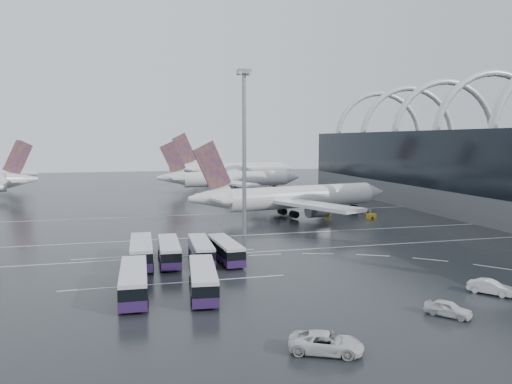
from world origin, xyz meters
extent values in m
plane|color=black|center=(0.00, 0.00, 0.00)|extent=(420.00, 420.00, 0.00)
torus|color=silver|center=(58.00, 28.00, 18.00)|extent=(33.80, 1.80, 33.80)
torus|color=silver|center=(58.00, 47.00, 18.00)|extent=(33.80, 1.80, 33.80)
torus|color=silver|center=(58.00, 66.00, 18.00)|extent=(33.80, 1.80, 33.80)
torus|color=silver|center=(58.00, 85.00, 18.00)|extent=(33.80, 1.80, 33.80)
cube|color=silver|center=(0.00, -2.00, 0.01)|extent=(120.00, 0.25, 0.01)
cube|color=silver|center=(0.00, 12.00, 0.01)|extent=(120.00, 0.25, 0.01)
cube|color=silver|center=(0.00, 40.00, 0.01)|extent=(120.00, 0.25, 0.01)
cube|color=silver|center=(-24.00, -16.00, 0.01)|extent=(28.00, 0.25, 0.01)
cube|color=silver|center=(-24.00, 0.00, 0.01)|extent=(28.00, 0.25, 0.01)
cylinder|color=silver|center=(9.62, 31.69, 4.56)|extent=(37.61, 12.94, 5.19)
cone|color=silver|center=(30.50, 36.18, 4.56)|extent=(6.34, 6.20, 5.19)
cone|color=silver|center=(-13.01, 26.81, 5.46)|extent=(9.84, 6.96, 5.19)
cube|color=#411866|center=(-12.14, 27.00, 12.08)|extent=(8.54, 2.34, 11.00)
cube|color=silver|center=(-11.26, 27.19, 5.46)|extent=(7.33, 16.59, 0.45)
cube|color=silver|center=(8.48, 20.00, 4.03)|extent=(14.87, 22.97, 0.72)
cube|color=silver|center=(3.77, 41.86, 4.03)|extent=(6.32, 22.38, 0.72)
cylinder|color=slate|center=(10.44, 23.63, 2.42)|extent=(5.45, 4.01, 3.04)
cylinder|color=slate|center=(7.05, 39.37, 2.42)|extent=(5.45, 4.01, 3.04)
cube|color=black|center=(6.12, 30.93, 0.98)|extent=(11.70, 7.86, 1.97)
cylinder|color=silver|center=(6.44, 88.78, 4.51)|extent=(35.90, 7.15, 5.13)
cone|color=silver|center=(26.89, 89.95, 4.51)|extent=(5.59, 5.42, 5.13)
cone|color=silver|center=(-15.78, 87.51, 5.40)|extent=(9.12, 5.63, 5.13)
cube|color=#411866|center=(-14.90, 87.56, 11.94)|extent=(8.54, 1.02, 10.87)
cube|color=silver|center=(-14.01, 87.61, 5.40)|extent=(4.88, 16.12, 0.44)
cube|color=silver|center=(3.54, 77.54, 3.98)|extent=(11.80, 22.96, 0.71)
cube|color=silver|center=(2.28, 99.62, 3.98)|extent=(9.48, 22.80, 0.71)
cylinder|color=slate|center=(6.01, 80.78, 2.39)|extent=(5.03, 3.28, 3.01)
cylinder|color=slate|center=(5.10, 96.68, 2.39)|extent=(5.03, 3.28, 3.01)
cube|color=black|center=(2.91, 88.58, 0.97)|extent=(10.92, 6.26, 1.95)
cylinder|color=silver|center=(15.69, 124.89, 5.32)|extent=(40.50, 17.84, 6.05)
cone|color=silver|center=(38.03, 131.85, 5.32)|extent=(7.77, 7.63, 6.05)
cone|color=silver|center=(-8.64, 117.31, 6.36)|extent=(11.75, 8.88, 6.05)
cube|color=#411866|center=(-7.64, 117.62, 14.08)|extent=(9.78, 3.59, 12.82)
cube|color=silver|center=(-6.65, 117.93, 6.36)|extent=(10.06, 19.31, 0.52)
cube|color=silver|center=(15.59, 111.21, 4.69)|extent=(19.12, 26.30, 0.83)
cube|color=silver|center=(7.83, 136.09, 4.69)|extent=(9.68, 26.63, 0.83)
cylinder|color=slate|center=(17.49, 115.62, 2.82)|extent=(6.53, 5.09, 3.54)
cylinder|color=slate|center=(11.90, 133.54, 2.82)|extent=(6.53, 5.09, 3.54)
cube|color=black|center=(11.71, 123.65, 1.15)|extent=(13.93, 10.09, 2.29)
cone|color=silver|center=(-60.81, 89.06, 5.52)|extent=(10.21, 7.72, 5.25)
cube|color=#411866|center=(-61.67, 88.79, 12.23)|extent=(8.49, 3.13, 11.13)
cube|color=silver|center=(-62.54, 88.52, 5.52)|extent=(8.76, 16.77, 0.45)
cone|color=silver|center=(-65.39, 117.54, 5.50)|extent=(9.52, 6.17, 5.23)
cube|color=#411866|center=(-66.28, 117.64, 12.17)|extent=(8.69, 1.47, 11.08)
cube|color=silver|center=(-67.18, 117.73, 5.50)|extent=(5.78, 16.57, 0.45)
cube|color=#271441|center=(-27.90, -4.92, 0.93)|extent=(3.40, 13.56, 1.14)
cube|color=black|center=(-27.90, -4.92, 2.18)|extent=(3.45, 13.29, 1.35)
cube|color=silver|center=(-27.90, -4.92, 3.08)|extent=(3.40, 13.56, 0.47)
cylinder|color=black|center=(-26.58, -9.27, 0.52)|extent=(0.39, 1.05, 1.04)
cylinder|color=black|center=(-29.47, -9.19, 0.52)|extent=(0.39, 1.05, 1.04)
cylinder|color=black|center=(-26.33, -0.65, 0.52)|extent=(0.39, 1.05, 1.04)
cylinder|color=black|center=(-29.22, -0.57, 0.52)|extent=(0.39, 1.05, 1.04)
cube|color=#271441|center=(-23.98, -5.14, 0.86)|extent=(3.21, 12.54, 1.05)
cube|color=black|center=(-23.98, -5.14, 2.01)|extent=(3.26, 12.30, 1.25)
cube|color=silver|center=(-23.98, -5.14, 2.85)|extent=(3.21, 12.54, 0.43)
cylinder|color=black|center=(-22.78, -9.17, 0.48)|extent=(0.37, 0.97, 0.96)
cylinder|color=black|center=(-25.45, -9.07, 0.48)|extent=(0.37, 0.97, 0.96)
cylinder|color=black|center=(-22.50, -1.20, 0.48)|extent=(0.37, 0.97, 0.96)
cylinder|color=black|center=(-25.17, -1.11, 0.48)|extent=(0.37, 0.97, 0.96)
cube|color=#271441|center=(-19.37, -5.41, 0.84)|extent=(3.06, 12.19, 1.03)
cube|color=black|center=(-19.37, -5.41, 1.96)|extent=(3.11, 11.95, 1.21)
cube|color=silver|center=(-19.37, -5.41, 2.77)|extent=(3.06, 12.19, 0.42)
cylinder|color=black|center=(-18.19, -9.33, 0.47)|extent=(0.35, 0.94, 0.93)
cylinder|color=black|center=(-20.78, -9.25, 0.47)|extent=(0.35, 0.94, 0.93)
cylinder|color=black|center=(-17.96, -1.58, 0.47)|extent=(0.35, 0.94, 0.93)
cylinder|color=black|center=(-20.55, -1.50, 0.47)|extent=(0.35, 0.94, 0.93)
cube|color=#271441|center=(-15.83, -6.17, 0.84)|extent=(3.44, 12.21, 1.02)
cube|color=black|center=(-15.83, -6.17, 1.95)|extent=(3.47, 11.98, 1.21)
cube|color=silver|center=(-15.83, -6.17, 2.76)|extent=(3.44, 12.21, 0.42)
cylinder|color=black|center=(-14.30, -9.94, 0.46)|extent=(0.38, 0.95, 0.93)
cylinder|color=black|center=(-16.88, -10.10, 0.46)|extent=(0.38, 0.95, 0.93)
cylinder|color=black|center=(-14.78, -2.23, 0.46)|extent=(0.38, 0.95, 0.93)
cylinder|color=black|center=(-17.36, -2.39, 0.46)|extent=(0.38, 0.95, 0.93)
cube|color=#271441|center=(-29.21, -20.20, 0.91)|extent=(3.30, 13.19, 1.11)
cube|color=black|center=(-29.21, -20.20, 2.12)|extent=(3.35, 12.93, 1.31)
cube|color=silver|center=(-29.21, -20.20, 3.00)|extent=(3.30, 13.19, 0.45)
cylinder|color=black|center=(-27.93, -24.43, 0.50)|extent=(0.38, 1.02, 1.01)
cylinder|color=black|center=(-30.74, -24.35, 0.50)|extent=(0.38, 1.02, 1.01)
cylinder|color=black|center=(-27.69, -16.05, 0.50)|extent=(0.38, 1.02, 1.01)
cylinder|color=black|center=(-30.50, -15.96, 0.50)|extent=(0.38, 1.02, 1.01)
cube|color=#271441|center=(-21.43, -21.11, 0.88)|extent=(4.12, 12.91, 1.07)
cube|color=black|center=(-21.43, -21.11, 2.05)|extent=(4.15, 12.66, 1.27)
cube|color=silver|center=(-21.43, -21.11, 2.90)|extent=(4.12, 12.91, 0.44)
cylinder|color=black|center=(-20.50, -25.28, 0.49)|extent=(0.44, 1.01, 0.98)
cylinder|color=black|center=(-23.20, -25.00, 0.49)|extent=(0.44, 1.01, 0.98)
cylinder|color=black|center=(-19.66, -17.21, 0.49)|extent=(0.44, 1.01, 0.98)
cylinder|color=black|center=(-22.36, -16.93, 0.49)|extent=(0.44, 1.01, 0.98)
imported|color=silver|center=(-13.91, -39.78, 0.87)|extent=(6.89, 5.28, 1.74)
imported|color=silver|center=(1.40, -34.75, 0.79)|extent=(4.29, 4.78, 1.57)
imported|color=silver|center=(10.66, -29.68, 0.81)|extent=(4.39, 4.92, 1.62)
cylinder|color=gray|center=(-8.64, 12.25, 14.82)|extent=(0.74, 0.74, 29.63)
cube|color=gray|center=(-8.64, 12.25, 29.95)|extent=(2.33, 2.33, 0.85)
cube|color=silver|center=(-8.64, 12.25, 29.63)|extent=(2.12, 2.12, 0.42)
cube|color=#AD8E17|center=(23.70, 24.24, 0.54)|extent=(1.97, 1.17, 1.08)
cube|color=slate|center=(26.81, 32.68, 0.56)|extent=(2.05, 1.21, 1.12)
cube|color=#AD8E17|center=(15.42, 30.26, 0.51)|extent=(1.87, 1.11, 1.02)
camera|label=1|loc=(-29.68, -77.06, 17.74)|focal=35.00mm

